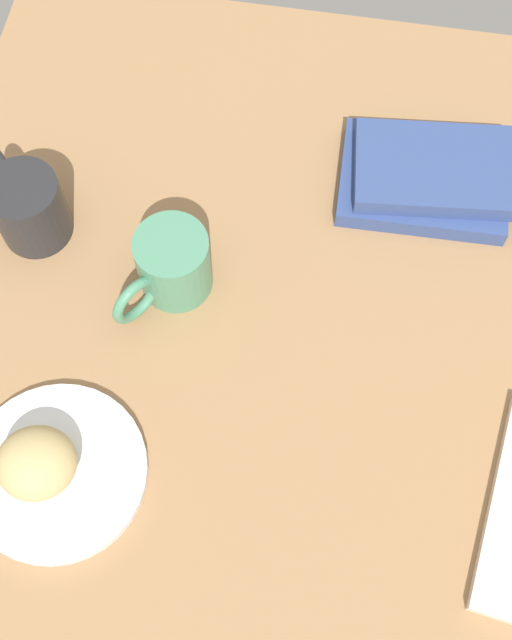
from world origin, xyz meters
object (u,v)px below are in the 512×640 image
at_px(scone_pastry, 36,463).
at_px(second_mug, 28,206).
at_px(coffee_mug, 170,269).
at_px(round_plate, 57,472).
at_px(book_stack, 429,176).

height_order(scone_pastry, second_mug, second_mug).
bearing_deg(second_mug, scone_pastry, 107.08).
xyz_separation_m(scone_pastry, coffee_mug, (-0.09, -0.24, 0.00)).
relative_size(round_plate, book_stack, 0.89).
xyz_separation_m(scone_pastry, second_mug, (0.09, -0.30, 0.00)).
bearing_deg(round_plate, scone_pastry, 6.73).
distance_m(book_stack, second_mug, 0.49).
bearing_deg(scone_pastry, book_stack, -131.05).
height_order(scone_pastry, coffee_mug, coffee_mug).
relative_size(scone_pastry, second_mug, 0.73).
bearing_deg(round_plate, coffee_mug, -108.07).
bearing_deg(book_stack, round_plate, 49.86).
bearing_deg(coffee_mug, scone_pastry, 69.26).
xyz_separation_m(round_plate, scone_pastry, (0.01, 0.00, 0.04)).
distance_m(round_plate, second_mug, 0.32).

